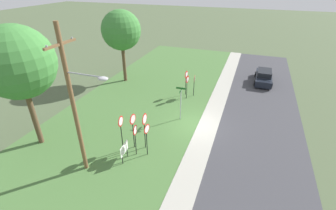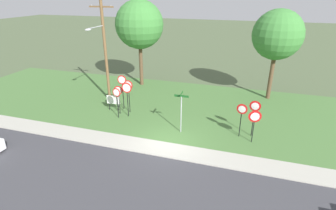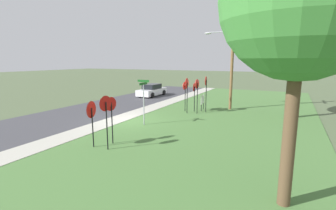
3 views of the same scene
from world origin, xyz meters
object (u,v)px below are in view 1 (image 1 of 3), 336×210
stop_sign_far_center (135,134)px  yield_sign_far_left (195,80)px  parked_sedan_distant (264,77)px  oak_tree_left (17,63)px  yield_sign_near_right (186,77)px  stop_sign_far_left (147,133)px  street_name_post (181,101)px  stop_sign_far_right (145,123)px  utility_pole (75,101)px  notice_board (124,150)px  stop_sign_near_right (121,127)px  yield_sign_near_left (187,82)px  stop_sign_near_left (133,124)px  oak_tree_right (121,30)px

stop_sign_far_center → yield_sign_far_left: 10.13m
parked_sedan_distant → yield_sign_far_left: bearing=133.1°
yield_sign_far_left → oak_tree_left: 14.69m
oak_tree_left → yield_sign_near_right: bearing=-34.8°
stop_sign_far_left → street_name_post: 5.17m
stop_sign_far_left → yield_sign_far_left: stop_sign_far_left is taller
stop_sign_far_right → yield_sign_near_right: stop_sign_far_right is taller
utility_pole → oak_tree_left: size_ratio=1.07×
notice_board → stop_sign_near_right: bearing=30.1°
yield_sign_near_left → yield_sign_far_left: bearing=-21.5°
stop_sign_far_right → parked_sedan_distant: (15.28, -7.61, -1.41)m
parked_sedan_distant → stop_sign_near_left: bearing=151.5°
stop_sign_near_left → notice_board: stop_sign_near_left is taller
yield_sign_far_left → notice_board: (-10.80, 1.87, -0.82)m
street_name_post → stop_sign_far_center: bearing=163.2°
yield_sign_near_right → utility_pole: utility_pole is taller
stop_sign_far_left → street_name_post: (5.12, -0.72, 0.00)m
notice_board → parked_sedan_distant: parked_sedan_distant is taller
stop_sign_far_right → stop_sign_far_left: bearing=-149.7°
stop_sign_far_left → stop_sign_far_right: (0.63, 0.43, 0.29)m
yield_sign_near_left → notice_board: bearing=-177.9°
stop_sign_far_center → stop_sign_far_right: 0.97m
yield_sign_near_right → street_name_post: street_name_post is taller
notice_board → parked_sedan_distant: 18.87m
stop_sign_far_left → parked_sedan_distant: stop_sign_far_left is taller
stop_sign_near_right → parked_sedan_distant: size_ratio=0.63×
stop_sign_near_right → utility_pole: utility_pole is taller
yield_sign_near_right → utility_pole: 12.87m
stop_sign_far_center → utility_pole: 4.45m
stop_sign_far_center → yield_sign_far_left: size_ratio=1.04×
stop_sign_near_right → stop_sign_far_center: stop_sign_near_right is taller
yield_sign_near_left → parked_sedan_distant: size_ratio=0.52×
stop_sign_far_right → yield_sign_near_left: 8.38m
oak_tree_right → notice_board: bearing=-151.6°
stop_sign_far_left → utility_pole: bearing=135.8°
yield_sign_far_left → street_name_post: bearing=169.9°
street_name_post → utility_pole: 8.97m
oak_tree_right → yield_sign_far_left: bearing=-98.4°
yield_sign_near_left → oak_tree_right: oak_tree_right is taller
stop_sign_near_right → stop_sign_far_right: (0.98, -1.22, -0.06)m
yield_sign_near_right → street_name_post: size_ratio=0.88×
stop_sign_far_left → oak_tree_right: bearing=40.9°
yield_sign_near_left → parked_sedan_distant: (6.93, -6.99, -1.14)m
utility_pole → notice_board: utility_pole is taller
stop_sign_near_right → yield_sign_near_left: size_ratio=1.22×
stop_sign_near_left → utility_pole: bearing=151.4°
yield_sign_far_left → oak_tree_right: size_ratio=0.29×
stop_sign_near_left → street_name_post: 5.08m
stop_sign_near_right → stop_sign_far_center: bearing=-89.3°
oak_tree_right → parked_sedan_distant: bearing=-71.9°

